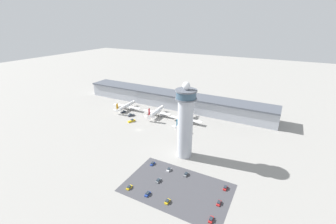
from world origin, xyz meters
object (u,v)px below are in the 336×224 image
airplane_gate_charlie (185,119)px  service_truck_catering (131,115)px  control_tower (185,121)px  car_black_suv (167,201)px  service_truck_baggage (123,112)px  car_silver_sedan (158,181)px  car_navy_sedan (219,203)px  service_truck_fuel (132,121)px  car_grey_coupe (186,174)px  airplane_gate_bravo (156,112)px  car_red_hatchback (148,194)px  car_blue_compact (169,170)px  car_maroon_suv (225,188)px  airplane_gate_alpha (126,106)px  car_yellow_taxi (129,187)px  car_green_van (153,164)px

airplane_gate_charlie → service_truck_catering: size_ratio=5.87×
control_tower → car_black_suv: bearing=-76.7°
service_truck_baggage → car_silver_sedan: bearing=-41.1°
car_black_suv → car_navy_sedan: size_ratio=0.92×
service_truck_fuel → car_grey_coupe: 97.14m
car_grey_coupe → service_truck_baggage: bearing=147.7°
car_grey_coupe → car_black_suv: (0.48, -26.77, 0.02)m
car_grey_coupe → airplane_gate_bravo: bearing=132.1°
car_red_hatchback → car_blue_compact: 26.17m
car_maroon_suv → airplane_gate_bravo: bearing=141.1°
airplane_gate_alpha → car_yellow_taxi: airplane_gate_alpha is taller
car_black_suv → car_yellow_taxi: (-25.90, -0.80, -0.08)m
car_silver_sedan → car_maroon_suv: bearing=18.7°
car_black_suv → control_tower: bearing=103.3°
airplane_gate_alpha → car_grey_coupe: (107.77, -75.37, -3.66)m
car_green_van → car_red_hatchback: bearing=-63.8°
car_navy_sedan → car_silver_sedan: car_silver_sedan is taller
service_truck_fuel → car_navy_sedan: size_ratio=1.76×
control_tower → airplane_gate_alpha: (-96.96, 54.31, -23.86)m
car_green_van → car_silver_sedan: (12.76, -13.64, 0.00)m
car_red_hatchback → car_blue_compact: bearing=89.6°
service_truck_baggage → car_maroon_suv: (130.92, -66.91, -0.21)m
service_truck_fuel → car_maroon_suv: size_ratio=1.80×
control_tower → car_blue_compact: control_tower is taller
control_tower → car_green_van: size_ratio=12.74×
car_black_suv → car_red_hatchback: bearing=-178.9°
service_truck_fuel → car_blue_compact: 87.42m
airplane_gate_charlie → car_green_van: airplane_gate_charlie is taller
car_green_van → car_blue_compact: car_blue_compact is taller
car_grey_coupe → car_yellow_taxi: car_grey_coupe is taller
service_truck_fuel → car_grey_coupe: service_truck_fuel is taller
car_green_van → control_tower: bearing=54.9°
airplane_gate_charlie → car_maroon_suv: airplane_gate_charlie is taller
car_grey_coupe → car_black_suv: car_black_suv is taller
service_truck_catering → control_tower: bearing=-27.3°
car_silver_sedan → car_green_van: bearing=133.1°
car_black_suv → car_green_van: bearing=134.6°
car_navy_sedan → car_yellow_taxi: (-51.64, -13.37, 0.01)m
airplane_gate_charlie → car_navy_sedan: 106.79m
control_tower → service_truck_fuel: control_tower is taller
airplane_gate_alpha → car_blue_compact: bearing=-38.6°
airplane_gate_charlie → car_blue_compact: 78.09m
car_navy_sedan → car_yellow_taxi: 53.34m
car_green_van → car_maroon_suv: car_maroon_suv is taller
service_truck_fuel → car_yellow_taxi: bearing=-54.2°
car_yellow_taxi → car_black_suv: bearing=1.8°
airplane_gate_alpha → service_truck_baggage: (2.99, -9.04, -3.43)m
control_tower → car_maroon_suv: control_tower is taller
service_truck_catering → service_truck_fuel: 14.62m
airplane_gate_charlie → service_truck_fuel: airplane_gate_charlie is taller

